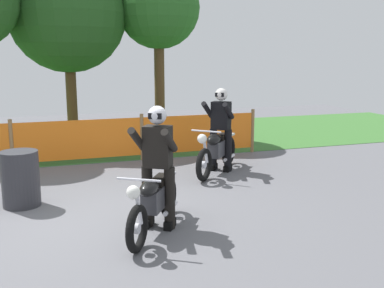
# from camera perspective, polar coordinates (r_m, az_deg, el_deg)

# --- Properties ---
(ground) EXTENTS (24.00, 24.00, 0.02)m
(ground) POSITION_cam_1_polar(r_m,az_deg,el_deg) (7.00, -11.23, -8.88)
(ground) COLOR #5B5B60
(grass_verge) EXTENTS (24.00, 5.44, 0.01)m
(grass_verge) POSITION_cam_1_polar(r_m,az_deg,el_deg) (12.91, -14.70, 0.27)
(grass_verge) COLOR #386B2D
(grass_verge) RESTS_ON ground
(barrier_fence) EXTENTS (8.28, 0.08, 1.05)m
(barrier_fence) POSITION_cam_1_polar(r_m,az_deg,el_deg) (10.15, -13.80, 0.49)
(barrier_fence) COLOR olive
(barrier_fence) RESTS_ON ground
(tree_near_left) EXTENTS (3.05, 3.05, 4.92)m
(tree_near_left) POSITION_cam_1_polar(r_m,az_deg,el_deg) (12.73, -15.23, 15.35)
(tree_near_left) COLOR brown
(tree_near_left) RESTS_ON ground
(tree_near_right) EXTENTS (2.24, 2.24, 4.72)m
(tree_near_right) POSITION_cam_1_polar(r_m,az_deg,el_deg) (12.89, -4.19, 16.44)
(tree_near_right) COLOR brown
(tree_near_right) RESTS_ON ground
(motorcycle_lead) EXTENTS (1.44, 1.57, 0.96)m
(motorcycle_lead) POSITION_cam_1_polar(r_m,az_deg,el_deg) (9.19, 3.13, -0.78)
(motorcycle_lead) COLOR black
(motorcycle_lead) RESTS_ON ground
(motorcycle_trailing) EXTENTS (1.10, 1.65, 0.90)m
(motorcycle_trailing) POSITION_cam_1_polar(r_m,az_deg,el_deg) (6.16, -4.75, -7.12)
(motorcycle_trailing) COLOR black
(motorcycle_trailing) RESTS_ON ground
(rider_lead) EXTENTS (0.75, 0.77, 1.69)m
(rider_lead) POSITION_cam_1_polar(r_m,az_deg,el_deg) (9.30, 3.63, 2.41)
(rider_lead) COLOR black
(rider_lead) RESTS_ON ground
(rider_trailing) EXTENTS (0.71, 0.79, 1.69)m
(rider_trailing) POSITION_cam_1_polar(r_m,az_deg,el_deg) (6.21, -4.24, -2.01)
(rider_trailing) COLOR black
(rider_trailing) RESTS_ON ground
(oil_drum) EXTENTS (0.58, 0.58, 0.88)m
(oil_drum) POSITION_cam_1_polar(r_m,az_deg,el_deg) (7.68, -20.55, -4.07)
(oil_drum) COLOR #2D2D33
(oil_drum) RESTS_ON ground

